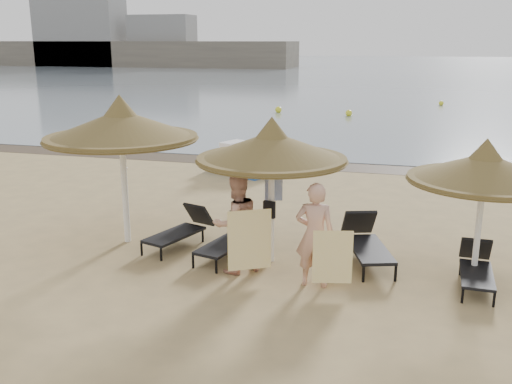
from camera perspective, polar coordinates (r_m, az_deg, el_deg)
ground at (r=10.96m, az=-1.03°, el=-7.47°), size 160.00×160.00×0.00m
sea at (r=89.87m, az=13.58°, el=11.90°), size 200.00×140.00×0.03m
wet_sand_strip at (r=19.78m, az=6.55°, el=2.67°), size 200.00×1.60×0.01m
far_shore at (r=91.91m, az=-2.67°, el=14.15°), size 150.00×54.80×12.00m
palapa_left at (r=11.99m, az=-13.36°, el=6.45°), size 3.16×3.16×3.13m
palapa_center at (r=10.60m, az=1.58°, el=4.47°), size 2.85×2.85×2.83m
palapa_right at (r=10.49m, az=21.89°, el=2.19°), size 2.61×2.61×2.59m
lounger_far_left at (r=12.08m, az=-7.43°, el=-3.67°), size 1.08×1.83×0.78m
lounger_near_left at (r=11.43m, az=-2.53°, el=-4.65°), size 0.98×1.83×0.78m
lounger_near_right at (r=11.35m, az=10.94°, el=-4.86°), size 1.21×2.03×0.86m
lounger_far_right at (r=10.82m, az=21.18°, el=-7.01°), size 0.60×1.63×0.72m
person_left at (r=10.40m, az=-1.99°, el=-2.40°), size 1.17×1.15×2.16m
person_right at (r=9.85m, az=5.93°, el=-3.47°), size 1.02×0.69×2.16m
towel_left at (r=10.09m, az=-0.65°, el=-4.83°), size 0.70×0.40×1.11m
towel_right at (r=9.72m, az=7.66°, el=-6.48°), size 0.66×0.17×0.94m
bag_patterned at (r=10.96m, az=1.77°, el=0.29°), size 0.36×0.20×0.43m
bag_dark at (r=10.73m, az=1.34°, el=-1.76°), size 0.24×0.12×0.32m
pedal_boat at (r=18.53m, az=-1.44°, el=3.07°), size 2.44×2.01×0.98m
buoy_left at (r=34.08m, az=2.25°, el=8.22°), size 0.38×0.38×0.38m
buoy_mid at (r=39.83m, az=18.03°, el=8.44°), size 0.32×0.32×0.32m
buoy_extra at (r=32.91m, az=9.27°, el=7.79°), size 0.37×0.37×0.37m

